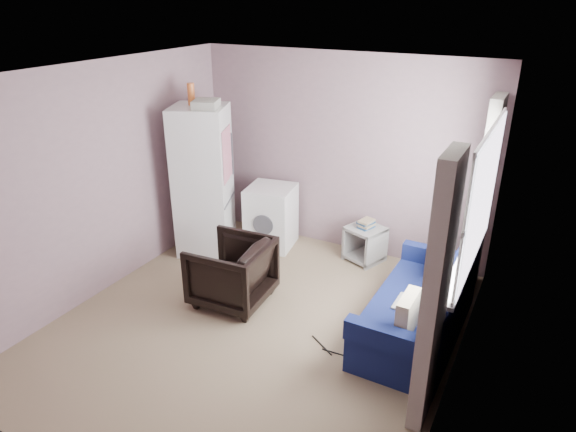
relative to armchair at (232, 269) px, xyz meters
The scene contains 8 objects.
room 1.03m from the armchair, 29.68° to the right, with size 3.84×4.24×2.54m.
armchair is the anchor object (origin of this frame).
fridge 1.45m from the armchair, 138.01° to the left, with size 0.84×0.84×2.14m.
washing_machine 1.42m from the armchair, 102.28° to the left, with size 0.67×0.67×0.82m.
side_table 1.83m from the armchair, 58.61° to the left, with size 0.53×0.53×0.56m.
sofa 2.01m from the armchair, ahead, with size 0.83×1.79×0.79m.
window_dressing 2.40m from the armchair, 10.41° to the left, with size 0.17×2.62×2.18m.
floor_cables 1.38m from the armchair, 12.58° to the right, with size 0.51×0.19×0.01m.
Camera 1 is at (2.32, -3.68, 3.12)m, focal length 32.00 mm.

